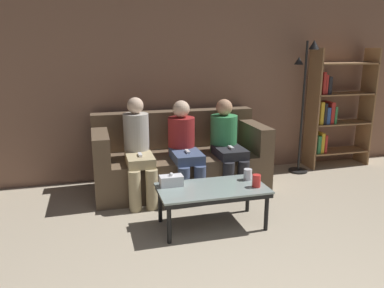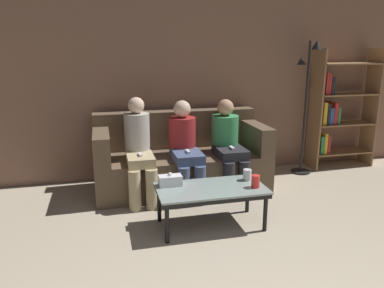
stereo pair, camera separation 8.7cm
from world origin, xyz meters
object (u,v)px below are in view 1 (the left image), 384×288
object	(u,v)px
coffee_table	(212,191)
seated_person_mid_right	(227,142)
cup_near_left	(256,181)
seated_person_left_end	(138,148)
couch	(179,160)
bookshelf	(333,111)
standing_lamp	(304,93)
cup_near_right	(248,174)
seated_person_mid_left	(184,146)
tissue_box	(171,181)

from	to	relation	value
coffee_table	seated_person_mid_right	xyz separation A→B (m)	(0.47, 0.89, 0.23)
cup_near_left	seated_person_left_end	size ratio (longest dim) A/B	0.10
coffee_table	seated_person_left_end	xyz separation A→B (m)	(-0.58, 0.88, 0.24)
couch	seated_person_mid_right	world-z (taller)	seated_person_mid_right
bookshelf	seated_person_left_end	world-z (taller)	bookshelf
coffee_table	standing_lamp	world-z (taller)	standing_lamp
couch	cup_near_right	bearing A→B (deg)	-65.31
cup_near_left	seated_person_mid_left	world-z (taller)	seated_person_mid_left
cup_near_left	standing_lamp	xyz separation A→B (m)	(1.28, 1.35, 0.63)
tissue_box	cup_near_left	bearing A→B (deg)	-17.25
seated_person_mid_left	seated_person_mid_right	world-z (taller)	seated_person_mid_left
seated_person_left_end	cup_near_right	bearing A→B (deg)	-37.72
cup_near_right	cup_near_left	bearing A→B (deg)	-90.31
seated_person_mid_right	coffee_table	bearing A→B (deg)	-117.86
coffee_table	bookshelf	size ratio (longest dim) A/B	0.62
bookshelf	seated_person_mid_left	distance (m)	2.37
couch	cup_near_right	size ratio (longest dim) A/B	18.58
bookshelf	seated_person_mid_left	world-z (taller)	bookshelf
tissue_box	seated_person_mid_left	distance (m)	0.81
tissue_box	seated_person_left_end	xyz separation A→B (m)	(-0.22, 0.73, 0.15)
cup_near_right	seated_person_mid_left	distance (m)	0.90
couch	coffee_table	xyz separation A→B (m)	(0.06, -1.12, 0.02)
seated_person_mid_right	cup_near_right	bearing A→B (deg)	-94.65
coffee_table	bookshelf	world-z (taller)	bookshelf
cup_near_right	seated_person_mid_left	size ratio (longest dim) A/B	0.10
tissue_box	bookshelf	xyz separation A→B (m)	(2.61, 1.25, 0.36)
coffee_table	standing_lamp	distance (m)	2.22
tissue_box	seated_person_left_end	world-z (taller)	seated_person_left_end
bookshelf	standing_lamp	bearing A→B (deg)	-165.87
coffee_table	seated_person_mid_right	size ratio (longest dim) A/B	0.95
seated_person_mid_left	seated_person_mid_right	distance (m)	0.53
couch	seated_person_left_end	world-z (taller)	seated_person_left_end
cup_near_left	standing_lamp	bearing A→B (deg)	46.47
seated_person_mid_left	seated_person_mid_right	xyz separation A→B (m)	(0.53, 0.02, 0.00)
cup_near_right	seated_person_left_end	size ratio (longest dim) A/B	0.10
cup_near_right	standing_lamp	distance (m)	1.83
coffee_table	seated_person_mid_right	bearing A→B (deg)	62.14
seated_person_left_end	standing_lamp	bearing A→B (deg)	9.36
seated_person_mid_right	bookshelf	bearing A→B (deg)	15.69
couch	seated_person_mid_left	distance (m)	0.34
couch	seated_person_left_end	bearing A→B (deg)	-155.38
couch	seated_person_mid_right	size ratio (longest dim) A/B	1.88
tissue_box	seated_person_mid_right	distance (m)	1.13
seated_person_left_end	seated_person_mid_left	distance (m)	0.53
bookshelf	seated_person_left_end	size ratio (longest dim) A/B	1.46
cup_near_right	seated_person_mid_left	xyz separation A→B (m)	(-0.46, 0.76, 0.13)
cup_near_left	seated_person_mid_right	size ratio (longest dim) A/B	0.11
standing_lamp	seated_person_left_end	xyz separation A→B (m)	(-2.27, -0.37, -0.49)
couch	bookshelf	world-z (taller)	bookshelf
seated_person_left_end	tissue_box	bearing A→B (deg)	-73.50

